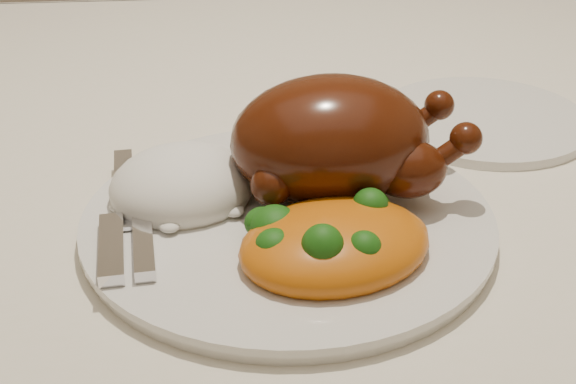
{
  "coord_description": "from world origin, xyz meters",
  "views": [
    {
      "loc": [
        -0.09,
        -0.65,
        1.09
      ],
      "look_at": [
        -0.05,
        -0.13,
        0.8
      ],
      "focal_mm": 50.0,
      "sensor_mm": 36.0,
      "label": 1
    }
  ],
  "objects": [
    {
      "name": "dinner_plate",
      "position": [
        -0.05,
        -0.13,
        0.77
      ],
      "size": [
        0.38,
        0.38,
        0.01
      ],
      "primitive_type": "cylinder",
      "rotation": [
        0.0,
        0.0,
        -0.28
      ],
      "color": "silver",
      "rests_on": "tablecloth"
    },
    {
      "name": "tablecloth",
      "position": [
        0.0,
        0.0,
        0.74
      ],
      "size": [
        1.73,
        1.03,
        0.18
      ],
      "color": "silver",
      "rests_on": "dining_table"
    },
    {
      "name": "rice_mound",
      "position": [
        -0.13,
        -0.1,
        0.79
      ],
      "size": [
        0.14,
        0.14,
        0.06
      ],
      "rotation": [
        0.0,
        0.0,
        0.36
      ],
      "color": "white",
      "rests_on": "dinner_plate"
    },
    {
      "name": "side_plate",
      "position": [
        0.16,
        0.05,
        0.77
      ],
      "size": [
        0.2,
        0.2,
        0.01
      ],
      "primitive_type": "cylinder",
      "rotation": [
        0.0,
        0.0,
        -0.0
      ],
      "color": "silver",
      "rests_on": "tablecloth"
    },
    {
      "name": "mac_and_cheese",
      "position": [
        -0.02,
        -0.19,
        0.79
      ],
      "size": [
        0.16,
        0.14,
        0.06
      ],
      "rotation": [
        0.0,
        0.0,
        0.31
      ],
      "color": "orange",
      "rests_on": "dinner_plate"
    },
    {
      "name": "dining_table",
      "position": [
        0.0,
        0.0,
        0.67
      ],
      "size": [
        1.6,
        0.9,
        0.76
      ],
      "color": "brown",
      "rests_on": "floor"
    },
    {
      "name": "roast_chicken",
      "position": [
        -0.01,
        -0.1,
        0.83
      ],
      "size": [
        0.19,
        0.13,
        0.1
      ],
      "rotation": [
        0.0,
        0.0,
        0.07
      ],
      "color": "#481807",
      "rests_on": "dinner_plate"
    },
    {
      "name": "cutlery",
      "position": [
        -0.16,
        -0.14,
        0.79
      ],
      "size": [
        0.05,
        0.2,
        0.01
      ],
      "rotation": [
        0.0,
        0.0,
        0.1
      ],
      "color": "silver",
      "rests_on": "dinner_plate"
    }
  ]
}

